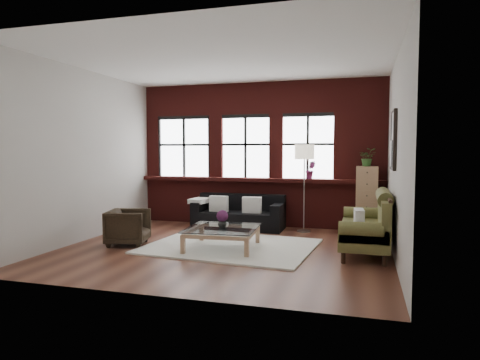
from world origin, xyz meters
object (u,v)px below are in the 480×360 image
(coffee_table, at_px, (222,239))
(armchair, at_px, (128,227))
(drawer_chest, at_px, (367,200))
(dark_sofa, at_px, (239,212))
(vintage_settee, at_px, (364,221))
(floor_lamp, at_px, (304,185))
(vase, at_px, (222,223))

(coffee_table, bearing_deg, armchair, -176.39)
(armchair, bearing_deg, coffee_table, -101.21)
(armchair, distance_m, drawer_chest, 4.69)
(dark_sofa, bearing_deg, vintage_settee, -29.46)
(vintage_settee, relative_size, armchair, 2.76)
(dark_sofa, height_order, armchair, dark_sofa)
(coffee_table, relative_size, drawer_chest, 0.85)
(coffee_table, xyz_separation_m, drawer_chest, (2.36, 2.13, 0.50))
(floor_lamp, bearing_deg, coffee_table, -119.37)
(coffee_table, height_order, floor_lamp, floor_lamp)
(vase, xyz_separation_m, floor_lamp, (1.12, 1.99, 0.52))
(vintage_settee, relative_size, floor_lamp, 0.98)
(vintage_settee, relative_size, coffee_table, 1.65)
(drawer_chest, bearing_deg, vintage_settee, -91.50)
(dark_sofa, distance_m, vase, 1.99)
(dark_sofa, relative_size, vase, 12.20)
(drawer_chest, bearing_deg, coffee_table, -137.92)
(drawer_chest, bearing_deg, armchair, -151.34)
(coffee_table, relative_size, vase, 7.34)
(vintage_settee, relative_size, drawer_chest, 1.41)
(dark_sofa, distance_m, drawer_chest, 2.68)
(vintage_settee, bearing_deg, dark_sofa, 150.54)
(vintage_settee, xyz_separation_m, armchair, (-4.06, -0.60, -0.20))
(vase, relative_size, floor_lamp, 0.08)
(armchair, relative_size, floor_lamp, 0.36)
(vase, bearing_deg, dark_sofa, 98.35)
(vase, distance_m, drawer_chest, 3.19)
(dark_sofa, bearing_deg, coffee_table, -81.65)
(vintage_settee, bearing_deg, drawer_chest, 88.50)
(vase, bearing_deg, armchair, -176.39)
(armchair, bearing_deg, drawer_chest, -76.16)
(dark_sofa, relative_size, vintage_settee, 1.01)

